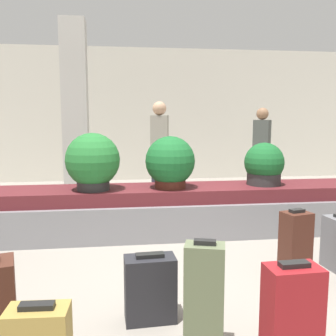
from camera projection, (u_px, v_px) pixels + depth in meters
The scene contains 13 objects.
ground_plane at pixel (188, 279), 3.58m from camera, with size 18.00×18.00×0.00m, color gray.
back_wall at pixel (145, 115), 9.17m from camera, with size 18.00×0.06×3.20m.
carousel at pixel (168, 211), 4.98m from camera, with size 6.09×0.91×0.62m.
pillar at pixel (76, 114), 6.56m from camera, with size 0.43×0.43×3.20m.
suitcase_1 at pixel (292, 317), 2.27m from camera, with size 0.34×0.22×0.68m.
suitcase_3 at pixel (150, 288), 2.82m from camera, with size 0.39×0.23×0.53m.
suitcase_5 at pixel (204, 299), 2.41m from camera, with size 0.29×0.23×0.76m.
suitcase_7 at pixel (295, 247), 3.49m from camera, with size 0.29×0.25×0.69m.
potted_plant_0 at pixel (264, 165), 5.07m from camera, with size 0.54×0.54×0.57m.
potted_plant_1 at pixel (93, 162), 4.67m from camera, with size 0.68×0.68×0.72m.
potted_plant_2 at pixel (170, 163), 4.82m from camera, with size 0.64×0.64×0.67m.
traveler_0 at pixel (262, 142), 7.55m from camera, with size 0.36×0.34×1.73m.
traveler_1 at pixel (160, 140), 6.98m from camera, with size 0.36×0.26×1.83m.
Camera 1 is at (-0.63, -3.35, 1.53)m, focal length 40.00 mm.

